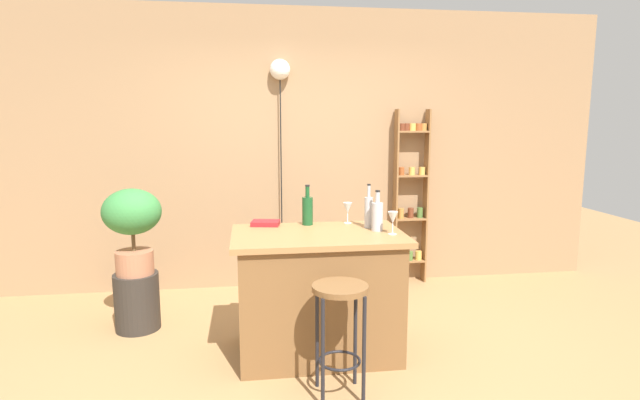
# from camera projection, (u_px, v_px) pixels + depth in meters

# --- Properties ---
(ground) EXTENTS (12.00, 12.00, 0.00)m
(ground) POSITION_uv_depth(u_px,v_px,m) (324.00, 371.00, 3.49)
(ground) COLOR #A37A4C
(back_wall) EXTENTS (6.40, 0.10, 2.80)m
(back_wall) POSITION_uv_depth(u_px,v_px,m) (296.00, 150.00, 5.17)
(back_wall) COLOR #997551
(back_wall) RESTS_ON ground
(kitchen_counter) EXTENTS (1.23, 0.78, 0.91)m
(kitchen_counter) POSITION_uv_depth(u_px,v_px,m) (318.00, 293.00, 3.71)
(kitchen_counter) COLOR brown
(kitchen_counter) RESTS_ON ground
(bar_stool) EXTENTS (0.35, 0.35, 0.72)m
(bar_stool) POSITION_uv_depth(u_px,v_px,m) (340.00, 314.00, 3.10)
(bar_stool) COLOR black
(bar_stool) RESTS_ON ground
(spice_shelf) EXTENTS (0.35, 0.14, 1.81)m
(spice_shelf) POSITION_uv_depth(u_px,v_px,m) (411.00, 194.00, 5.27)
(spice_shelf) COLOR olive
(spice_shelf) RESTS_ON ground
(plant_stool) EXTENTS (0.36, 0.36, 0.47)m
(plant_stool) POSITION_uv_depth(u_px,v_px,m) (137.00, 301.00, 4.16)
(plant_stool) COLOR #2D2823
(plant_stool) RESTS_ON ground
(potted_plant) EXTENTS (0.46, 0.42, 0.70)m
(potted_plant) POSITION_uv_depth(u_px,v_px,m) (132.00, 222.00, 4.05)
(potted_plant) COLOR #A86B4C
(potted_plant) RESTS_ON plant_stool
(bottle_spirits_clear) EXTENTS (0.06, 0.06, 0.33)m
(bottle_spirits_clear) POSITION_uv_depth(u_px,v_px,m) (369.00, 211.00, 3.79)
(bottle_spirits_clear) COLOR #B2B2B7
(bottle_spirits_clear) RESTS_ON kitchen_counter
(bottle_wine_red) EXTENTS (0.08, 0.08, 0.30)m
(bottle_wine_red) POSITION_uv_depth(u_px,v_px,m) (377.00, 215.00, 3.69)
(bottle_wine_red) COLOR #B2B2B7
(bottle_wine_red) RESTS_ON kitchen_counter
(bottle_sauce_amber) EXTENTS (0.08, 0.08, 0.31)m
(bottle_sauce_amber) POSITION_uv_depth(u_px,v_px,m) (308.00, 210.00, 3.90)
(bottle_sauce_amber) COLOR #194C23
(bottle_sauce_amber) RESTS_ON kitchen_counter
(wine_glass_left) EXTENTS (0.07, 0.07, 0.16)m
(wine_glass_left) POSITION_uv_depth(u_px,v_px,m) (393.00, 218.00, 3.57)
(wine_glass_left) COLOR silver
(wine_glass_left) RESTS_ON kitchen_counter
(wine_glass_center) EXTENTS (0.07, 0.07, 0.16)m
(wine_glass_center) POSITION_uv_depth(u_px,v_px,m) (348.00, 209.00, 3.95)
(wine_glass_center) COLOR silver
(wine_glass_center) RESTS_ON kitchen_counter
(cookbook) EXTENTS (0.23, 0.19, 0.03)m
(cookbook) POSITION_uv_depth(u_px,v_px,m) (266.00, 223.00, 3.89)
(cookbook) COLOR maroon
(cookbook) RESTS_ON kitchen_counter
(pendant_globe_light) EXTENTS (0.20, 0.20, 2.29)m
(pendant_globe_light) POSITION_uv_depth(u_px,v_px,m) (280.00, 74.00, 4.92)
(pendant_globe_light) COLOR black
(pendant_globe_light) RESTS_ON ground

